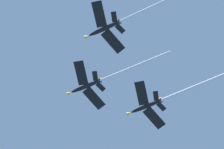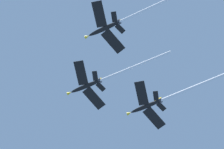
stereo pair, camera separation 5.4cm
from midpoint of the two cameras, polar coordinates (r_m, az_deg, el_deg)
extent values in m
ellipsoid|color=black|center=(184.06, -2.98, -1.33)|extent=(7.82, 11.05, 3.11)
cone|color=yellow|center=(186.30, -4.79, -2.07)|extent=(1.96, 2.13, 1.42)
ellipsoid|color=black|center=(185.29, -3.51, -1.50)|extent=(2.40, 2.99, 1.30)
cube|color=black|center=(182.43, -3.50, 0.18)|extent=(9.67, 6.25, 0.73)
cube|color=yellow|center=(181.54, -3.99, 1.34)|extent=(1.23, 1.93, 0.38)
cube|color=black|center=(185.15, -2.04, -2.66)|extent=(8.81, 8.99, 0.73)
cube|color=yellow|center=(186.37, -1.39, -3.69)|extent=(1.78, 1.75, 0.38)
cube|color=black|center=(181.96, -1.91, -0.15)|extent=(3.94, 2.64, 0.42)
cube|color=black|center=(183.14, -1.29, -1.38)|extent=(3.68, 3.92, 0.42)
cube|color=yellow|center=(183.88, -1.58, -0.64)|extent=(1.65, 2.45, 3.12)
cylinder|color=#38383D|center=(182.09, -1.44, -0.57)|extent=(1.27, 1.36, 0.94)
cylinder|color=#38383D|center=(182.33, -1.32, -0.81)|extent=(1.27, 1.36, 0.94)
cylinder|color=white|center=(178.70, 2.55, 0.92)|extent=(15.25, 23.34, 4.88)
ellipsoid|color=black|center=(175.87, -0.89, 5.14)|extent=(7.97, 10.96, 3.06)
cone|color=yellow|center=(177.61, -2.80, 4.27)|extent=(1.97, 2.13, 1.42)
ellipsoid|color=black|center=(176.96, -1.46, 4.92)|extent=(2.43, 2.97, 1.29)
cube|color=black|center=(174.75, -1.44, 6.76)|extent=(9.68, 6.37, 0.71)
cube|color=yellow|center=(174.25, -1.97, 8.00)|extent=(1.26, 1.93, 0.38)
cube|color=black|center=(176.57, 0.11, 3.73)|extent=(8.74, 9.05, 0.71)
cube|color=yellow|center=(177.49, 0.79, 2.63)|extent=(1.80, 1.73, 0.38)
cube|color=black|center=(174.35, 0.23, 6.46)|extent=(3.95, 2.69, 0.42)
cube|color=black|center=(175.14, 0.90, 5.15)|extent=(3.66, 3.94, 0.42)
cube|color=yellow|center=(176.12, 0.56, 5.89)|extent=(1.68, 2.42, 3.11)
cylinder|color=#38383D|center=(174.39, 0.73, 6.03)|extent=(1.28, 1.36, 0.93)
cylinder|color=#38383D|center=(174.54, 0.86, 5.77)|extent=(1.28, 1.36, 0.93)
cylinder|color=white|center=(172.26, 4.55, 7.58)|extent=(14.25, 21.03, 4.40)
ellipsoid|color=black|center=(184.12, 3.80, -3.58)|extent=(7.96, 10.97, 2.91)
cone|color=yellow|center=(185.67, 1.93, -4.34)|extent=(1.96, 2.12, 1.40)
ellipsoid|color=black|center=(185.13, 3.22, -3.74)|extent=(2.42, 2.97, 1.26)
cube|color=black|center=(182.12, 3.32, -2.10)|extent=(9.68, 6.37, 0.67)
cube|color=yellow|center=(180.93, 2.85, -0.95)|extent=(1.26, 1.93, 0.35)
cube|color=black|center=(185.72, 4.72, -4.87)|extent=(8.75, 9.05, 0.67)
cube|color=yellow|center=(187.30, 5.34, -5.86)|extent=(1.80, 1.74, 0.35)
cube|color=black|center=(182.34, 4.92, -2.39)|extent=(3.95, 2.69, 0.39)
cube|color=black|center=(183.90, 5.51, -3.59)|extent=(3.66, 3.94, 0.39)
cube|color=yellow|center=(184.43, 5.17, -2.85)|extent=(1.66, 2.39, 3.09)
cylinder|color=#38383D|center=(182.71, 5.38, -2.79)|extent=(1.27, 1.35, 0.92)
cylinder|color=#38383D|center=(183.02, 5.50, -3.03)|extent=(1.27, 1.35, 0.92)
cylinder|color=white|center=(180.79, 9.51, -1.22)|extent=(16.07, 23.75, 4.61)
camera|label=1|loc=(0.03, 89.99, -0.03)|focal=81.85mm
camera|label=2|loc=(0.03, -90.01, 0.03)|focal=81.85mm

